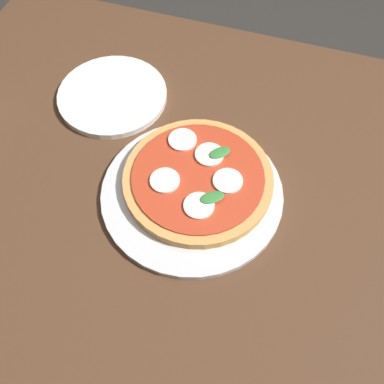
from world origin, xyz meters
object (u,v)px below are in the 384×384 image
object	(u,v)px
dining_table	(225,213)
plate_white	(112,95)
serving_tray	(192,193)
pizza	(198,178)

from	to	relation	value
dining_table	plate_white	world-z (taller)	plate_white
dining_table	serving_tray	distance (m)	0.13
dining_table	plate_white	xyz separation A→B (m)	(-0.30, 0.15, 0.11)
dining_table	serving_tray	size ratio (longest dim) A/B	4.06
plate_white	pizza	bearing A→B (deg)	-33.38
serving_tray	pizza	xyz separation A→B (m)	(0.00, 0.02, 0.02)
dining_table	plate_white	bearing A→B (deg)	154.39
serving_tray	pizza	size ratio (longest dim) A/B	1.21
pizza	plate_white	size ratio (longest dim) A/B	1.19
dining_table	serving_tray	bearing A→B (deg)	-145.51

